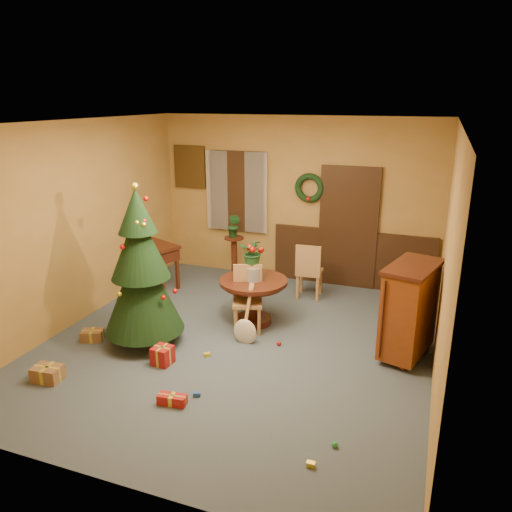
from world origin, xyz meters
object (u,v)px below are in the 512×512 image
at_px(chair_near, 247,296).
at_px(writing_desk, 156,254).
at_px(dining_table, 253,293).
at_px(christmas_tree, 141,270).
at_px(sideboard, 409,308).

height_order(chair_near, writing_desk, chair_near).
height_order(dining_table, christmas_tree, christmas_tree).
bearing_deg(sideboard, dining_table, 173.68).
height_order(chair_near, sideboard, sideboard).
bearing_deg(chair_near, dining_table, 85.92).
xyz_separation_m(dining_table, christmas_tree, (-1.16, -1.08, 0.56)).
bearing_deg(writing_desk, sideboard, -14.03).
bearing_deg(writing_desk, dining_table, -21.47).
relative_size(chair_near, sideboard, 0.76).
distance_m(chair_near, christmas_tree, 1.54).
xyz_separation_m(chair_near, sideboard, (2.20, -0.04, 0.16)).
bearing_deg(writing_desk, christmas_tree, -63.45).
distance_m(dining_table, writing_desk, 2.28).
relative_size(chair_near, christmas_tree, 0.43).
bearing_deg(sideboard, writing_desk, 165.97).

